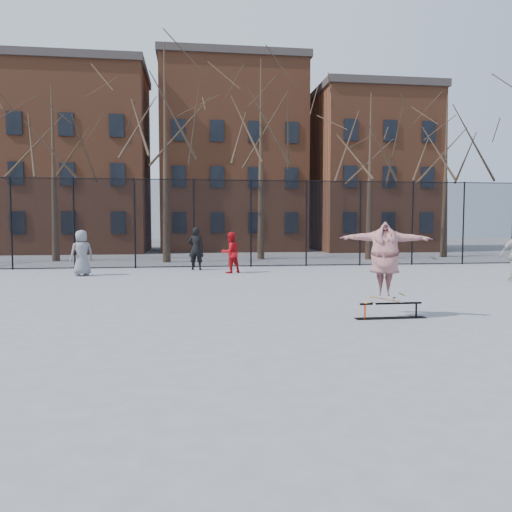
{
  "coord_description": "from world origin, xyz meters",
  "views": [
    {
      "loc": [
        -1.61,
        -9.68,
        2.1
      ],
      "look_at": [
        -0.11,
        1.5,
        1.31
      ],
      "focal_mm": 35.0,
      "sensor_mm": 36.0,
      "label": 1
    }
  ],
  "objects": [
    {
      "name": "skater",
      "position": [
        2.55,
        0.5,
        1.23
      ],
      "size": [
        2.01,
        1.19,
        1.59
      ],
      "primitive_type": "imported",
      "rotation": [
        0.0,
        0.0,
        -0.37
      ],
      "color": "#41378B",
      "rests_on": "skateboard"
    },
    {
      "name": "bystander_red",
      "position": [
        0.04,
        10.42,
        0.83
      ],
      "size": [
        1.01,
        0.94,
        1.66
      ],
      "primitive_type": "imported",
      "rotation": [
        0.0,
        0.0,
        3.64
      ],
      "color": "red",
      "rests_on": "ground"
    },
    {
      "name": "skateboard",
      "position": [
        2.55,
        0.5,
        0.39
      ],
      "size": [
        0.8,
        0.19,
        0.1
      ],
      "primitive_type": null,
      "color": "#A26741",
      "rests_on": "skate_rail"
    },
    {
      "name": "ground",
      "position": [
        0.0,
        0.0,
        0.0
      ],
      "size": [
        100.0,
        100.0,
        0.0
      ],
      "primitive_type": "plane",
      "color": "slate"
    },
    {
      "name": "fence",
      "position": [
        -0.01,
        13.0,
        2.05
      ],
      "size": [
        34.03,
        0.07,
        4.0
      ],
      "color": "black",
      "rests_on": "ground"
    },
    {
      "name": "rowhouses",
      "position": [
        0.72,
        26.0,
        6.06
      ],
      "size": [
        29.0,
        7.0,
        13.0
      ],
      "color": "brown",
      "rests_on": "ground"
    },
    {
      "name": "skate_rail",
      "position": [
        2.7,
        0.5,
        0.14
      ],
      "size": [
        1.57,
        0.24,
        0.35
      ],
      "color": "black",
      "rests_on": "ground"
    },
    {
      "name": "tree_row",
      "position": [
        -0.25,
        17.15,
        7.36
      ],
      "size": [
        33.66,
        7.46,
        10.67
      ],
      "color": "black",
      "rests_on": "ground"
    },
    {
      "name": "bystander_black",
      "position": [
        -1.32,
        11.9,
        0.93
      ],
      "size": [
        0.76,
        0.59,
        1.85
      ],
      "primitive_type": "imported",
      "rotation": [
        0.0,
        0.0,
        2.91
      ],
      "color": "black",
      "rests_on": "ground"
    },
    {
      "name": "bystander_grey",
      "position": [
        -5.71,
        10.12,
        0.89
      ],
      "size": [
        1.03,
        0.91,
        1.77
      ],
      "primitive_type": "imported",
      "rotation": [
        0.0,
        0.0,
        3.64
      ],
      "color": "slate",
      "rests_on": "ground"
    }
  ]
}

